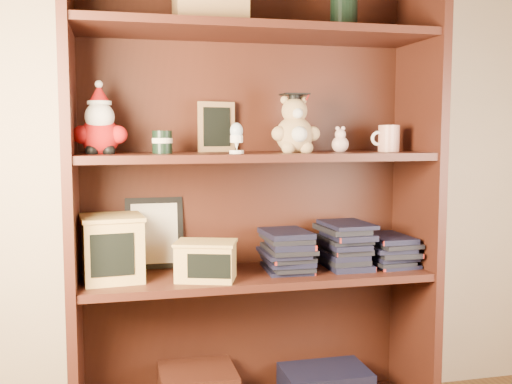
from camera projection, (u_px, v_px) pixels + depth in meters
bookcase at (252, 203)px, 2.03m from camera, size 1.20×0.35×1.60m
shelf_lower at (256, 276)px, 2.00m from camera, size 1.14×0.33×0.02m
shelf_upper at (256, 156)px, 1.96m from camera, size 1.14×0.33×0.02m
santa_plush at (100, 126)px, 1.83m from camera, size 0.16×0.12×0.23m
teachers_tin at (162, 142)px, 1.89m from camera, size 0.06×0.06×0.07m
chalkboard_plaque at (216, 128)px, 2.04m from camera, size 0.13×0.09×0.17m
egg_cup at (237, 137)px, 1.87m from camera, size 0.05×0.05×0.10m
grad_teddy_bear at (295, 129)px, 1.98m from camera, size 0.16×0.14×0.20m
pink_figurine at (340, 142)px, 2.03m from camera, size 0.06×0.06×0.09m
teacher_mug at (388, 138)px, 2.07m from camera, size 0.10×0.07×0.09m
certificate_frame at (155, 233)px, 2.05m from camera, size 0.20×0.05×0.24m
treats_box at (112, 248)px, 1.88m from camera, size 0.21×0.21×0.21m
pencils_box at (206, 260)px, 1.89m from camera, size 0.22×0.19×0.12m
book_stack_left at (285, 250)px, 2.02m from camera, size 0.14×0.20×0.14m
book_stack_mid at (344, 247)px, 2.07m from camera, size 0.14×0.20×0.14m
book_stack_right at (388, 249)px, 2.11m from camera, size 0.14×0.20×0.11m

